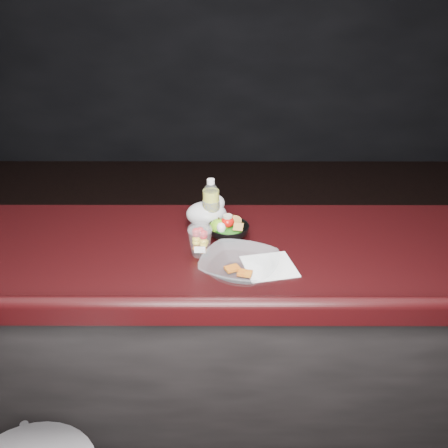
{
  "coord_description": "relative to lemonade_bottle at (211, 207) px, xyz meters",
  "views": [
    {
      "loc": [
        0.07,
        -1.2,
        1.88
      ],
      "look_at": [
        0.06,
        0.33,
        1.1
      ],
      "focal_mm": 40.0,
      "sensor_mm": 36.0,
      "label": 1
    }
  ],
  "objects": [
    {
      "name": "counter",
      "position": [
        -0.02,
        -0.16,
        -0.59
      ],
      "size": [
        4.06,
        0.71,
        1.02
      ],
      "color": "black",
      "rests_on": "ground"
    },
    {
      "name": "lemonade_bottle",
      "position": [
        0.0,
        0.0,
        0.0
      ],
      "size": [
        0.06,
        0.06,
        0.19
      ],
      "color": "gold",
      "rests_on": "counter"
    },
    {
      "name": "fruit_cup",
      "position": [
        -0.03,
        -0.21,
        -0.02
      ],
      "size": [
        0.08,
        0.08,
        0.12
      ],
      "color": "white",
      "rests_on": "counter"
    },
    {
      "name": "green_apple",
      "position": [
        0.03,
        -0.07,
        -0.05
      ],
      "size": [
        0.07,
        0.07,
        0.07
      ],
      "color": "#40860F",
      "rests_on": "counter"
    },
    {
      "name": "plastic_bag",
      "position": [
        -0.01,
        0.02,
        -0.03
      ],
      "size": [
        0.15,
        0.12,
        0.11
      ],
      "color": "silver",
      "rests_on": "counter"
    },
    {
      "name": "snack_bowl",
      "position": [
        0.06,
        -0.08,
        -0.05
      ],
      "size": [
        0.19,
        0.19,
        0.08
      ],
      "rotation": [
        0.0,
        0.0,
        0.36
      ],
      "color": "black",
      "rests_on": "counter"
    },
    {
      "name": "takeout_bowl",
      "position": [
        0.1,
        -0.33,
        -0.05
      ],
      "size": [
        0.31,
        0.31,
        0.06
      ],
      "rotation": [
        0.0,
        0.0,
        -0.35
      ],
      "color": "silver",
      "rests_on": "counter"
    },
    {
      "name": "paper_napkin",
      "position": [
        0.2,
        -0.29,
        -0.08
      ],
      "size": [
        0.19,
        0.19,
        0.0
      ],
      "primitive_type": "cube",
      "rotation": [
        0.0,
        0.0,
        0.22
      ],
      "color": "white",
      "rests_on": "counter"
    }
  ]
}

